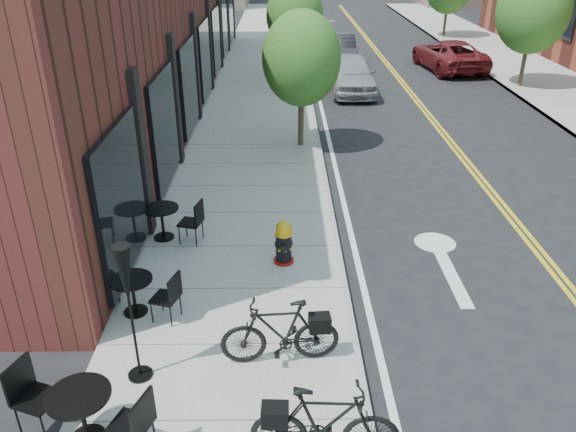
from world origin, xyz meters
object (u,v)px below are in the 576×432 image
object	(u,v)px
fire_hydrant	(284,243)
parked_car_far	(449,55)
parked_car_c	(321,37)
bistro_set_b	(133,291)
parked_car_a	(351,74)
parked_car_b	(339,50)
bistro_set_c	(162,218)
bistro_set_a	(82,411)
patio_umbrella	(127,286)
bicycle_right	(325,424)
bicycle_left	(280,332)

from	to	relation	value
fire_hydrant	parked_car_far	world-z (taller)	parked_car_far
parked_car_c	bistro_set_b	bearing A→B (deg)	-96.69
parked_car_a	parked_car_b	xyz separation A→B (m)	(0.00, 5.13, -0.03)
bistro_set_b	bistro_set_c	xyz separation A→B (m)	(0.00, 2.53, 0.02)
bistro_set_a	patio_umbrella	size ratio (longest dim) A/B	0.86
fire_hydrant	bistro_set_a	size ratio (longest dim) A/B	0.48
fire_hydrant	bicycle_right	bearing A→B (deg)	-96.41
patio_umbrella	bicycle_right	bearing A→B (deg)	-29.23
bistro_set_b	parked_car_a	xyz separation A→B (m)	(5.20, 14.64, 0.18)
parked_car_a	parked_car_b	bearing A→B (deg)	89.03
bicycle_right	parked_car_a	bearing A→B (deg)	-4.81
parked_car_a	parked_car_far	size ratio (longest dim) A/B	0.87
bicycle_left	bistro_set_b	distance (m)	2.68
bistro_set_c	patio_umbrella	xyz separation A→B (m)	(0.40, -4.02, 1.07)
bicycle_left	parked_car_a	bearing A→B (deg)	165.53
fire_hydrant	bicycle_left	size ratio (longest dim) A/B	0.51
bicycle_right	bicycle_left	bearing A→B (deg)	19.73
bicycle_left	patio_umbrella	bearing A→B (deg)	-86.00
parked_car_c	bistro_set_c	bearing A→B (deg)	-97.97
bistro_set_b	parked_car_a	world-z (taller)	parked_car_a
bistro_set_c	parked_car_a	xyz separation A→B (m)	(5.20, 12.11, 0.15)
bicycle_left	parked_car_far	bearing A→B (deg)	154.21
parked_car_a	parked_car_c	world-z (taller)	parked_car_a
parked_car_far	bistro_set_c	bearing A→B (deg)	50.93
bicycle_right	patio_umbrella	size ratio (longest dim) A/B	0.83
bicycle_left	bistro_set_c	distance (m)	4.43
fire_hydrant	patio_umbrella	size ratio (longest dim) A/B	0.42
parked_car_far	bicycle_left	bearing A→B (deg)	61.78
bicycle_right	parked_car_c	distance (m)	26.65
parked_car_c	parked_car_far	distance (m)	7.51
fire_hydrant	parked_car_b	world-z (taller)	parked_car_b
bicycle_right	parked_car_a	distance (m)	17.68
bicycle_right	bistro_set_c	size ratio (longest dim) A/B	1.04
bistro_set_b	parked_car_far	xyz separation A→B (m)	(10.16, 18.64, 0.13)
parked_car_b	fire_hydrant	bearing A→B (deg)	-97.36
bistro_set_b	bistro_set_c	world-z (taller)	bistro_set_c
patio_umbrella	parked_car_c	xyz separation A→B (m)	(4.20, 25.19, -1.00)
bicycle_right	bistro_set_c	world-z (taller)	bicycle_right
bicycle_right	parked_car_c	bearing A→B (deg)	-1.03
bistro_set_a	bistro_set_c	world-z (taller)	bistro_set_a
bicycle_left	parked_car_b	world-z (taller)	parked_car_b
fire_hydrant	bicycle_right	size ratio (longest dim) A/B	0.50
bistro_set_b	parked_car_b	world-z (taller)	parked_car_b
bicycle_right	parked_car_c	xyz separation A→B (m)	(1.69, 26.59, -0.01)
parked_car_a	parked_car_c	xyz separation A→B (m)	(-0.59, 9.06, -0.08)
fire_hydrant	bistro_set_b	distance (m)	2.91
bistro_set_c	bicycle_right	bearing A→B (deg)	-47.54
fire_hydrant	parked_car_far	size ratio (longest dim) A/B	0.18
bicycle_right	patio_umbrella	distance (m)	3.04
fire_hydrant	bicycle_right	world-z (taller)	bicycle_right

